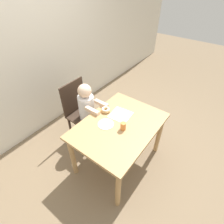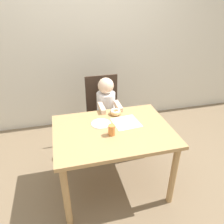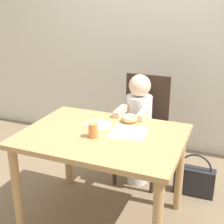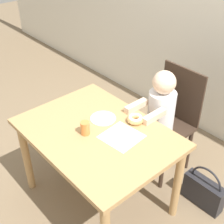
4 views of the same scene
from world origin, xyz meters
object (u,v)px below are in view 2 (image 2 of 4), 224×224
object	(u,v)px
chair	(104,113)
handbag	(143,136)
cup	(112,130)
child_figure	(106,116)
donut	(115,112)

from	to	relation	value
chair	handbag	distance (m)	0.63
chair	cup	size ratio (longest dim) A/B	9.64
chair	child_figure	bearing A→B (deg)	-90.00
handbag	cup	size ratio (longest dim) A/B	3.85
child_figure	handbag	distance (m)	0.64
handbag	cup	xyz separation A→B (m)	(-0.61, -0.68, 0.62)
chair	cup	distance (m)	0.86
handbag	donut	bearing A→B (deg)	-146.67
donut	child_figure	bearing A→B (deg)	94.63
child_figure	donut	bearing A→B (deg)	-85.37
chair	handbag	xyz separation A→B (m)	(0.51, -0.13, -0.35)
donut	handbag	world-z (taller)	donut
chair	cup	bearing A→B (deg)	-97.36
cup	donut	bearing A→B (deg)	70.01
child_figure	cup	distance (m)	0.72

